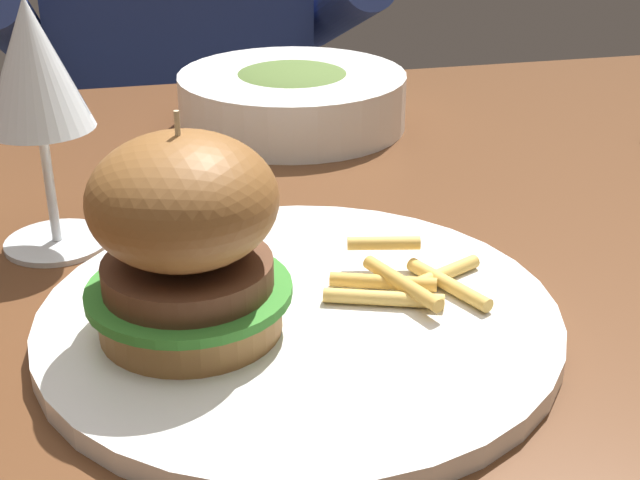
# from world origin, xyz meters

# --- Properties ---
(dining_table) EXTENTS (1.47, 0.82, 0.74)m
(dining_table) POSITION_xyz_m (0.00, 0.00, 0.66)
(dining_table) COLOR #56331C
(dining_table) RESTS_ON ground
(main_plate) EXTENTS (0.31, 0.31, 0.01)m
(main_plate) POSITION_xyz_m (-0.03, -0.15, 0.75)
(main_plate) COLOR white
(main_plate) RESTS_ON dining_table
(burger_sandwich) EXTENTS (0.12, 0.12, 0.13)m
(burger_sandwich) POSITION_xyz_m (-0.09, -0.16, 0.81)
(burger_sandwich) COLOR #9E6B38
(burger_sandwich) RESTS_ON main_plate
(fries_pile) EXTENTS (0.11, 0.08, 0.02)m
(fries_pile) POSITION_xyz_m (0.04, -0.15, 0.76)
(fries_pile) COLOR #E0B251
(fries_pile) RESTS_ON main_plate
(wine_glass) EXTENTS (0.08, 0.08, 0.18)m
(wine_glass) POSITION_xyz_m (-0.18, -0.00, 0.87)
(wine_glass) COLOR silver
(wine_glass) RESTS_ON dining_table
(soup_bowl) EXTENTS (0.22, 0.22, 0.06)m
(soup_bowl) POSITION_xyz_m (0.05, 0.23, 0.77)
(soup_bowl) COLOR white
(soup_bowl) RESTS_ON dining_table
(diner_person) EXTENTS (0.51, 0.36, 1.18)m
(diner_person) POSITION_xyz_m (-0.03, 0.69, 0.56)
(diner_person) COLOR #282833
(diner_person) RESTS_ON ground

